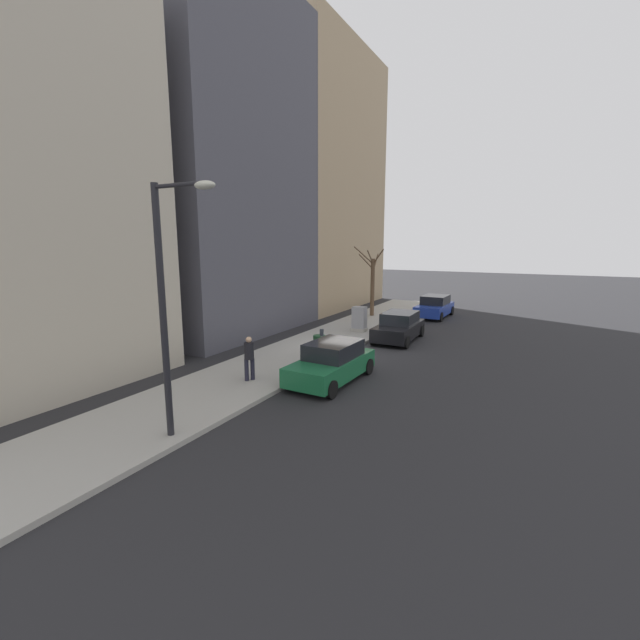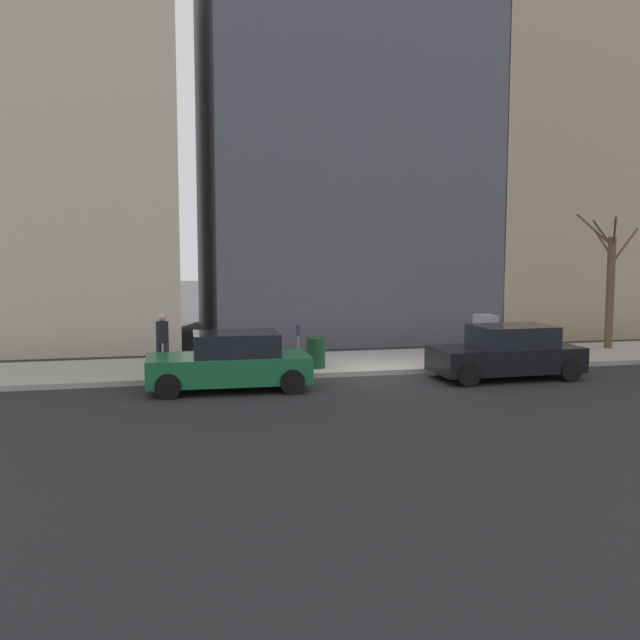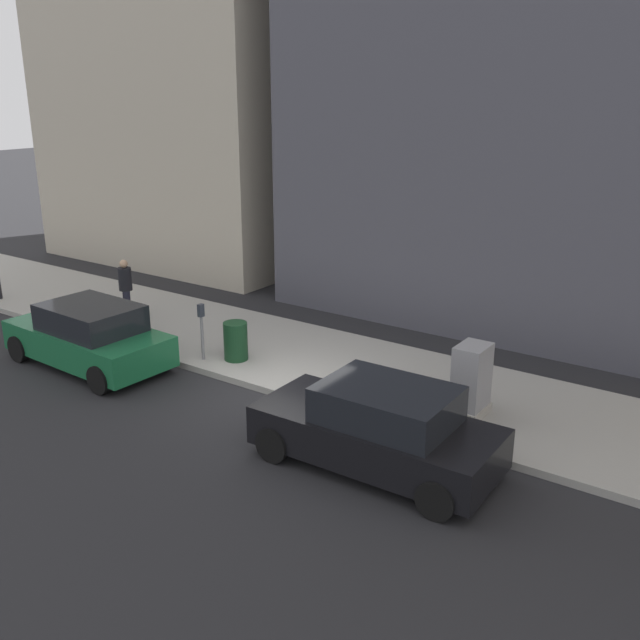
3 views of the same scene
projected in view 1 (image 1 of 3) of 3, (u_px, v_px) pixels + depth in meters
ground_plane at (354, 351)px, 20.84m from camera, size 120.00×120.00×0.00m
sidewalk at (318, 345)px, 21.75m from camera, size 4.00×36.00×0.15m
parked_car_blue at (435, 307)px, 30.08m from camera, size 2.06×4.26×1.52m
parked_car_black at (399, 327)px, 22.95m from camera, size 1.99×4.23×1.52m
parked_car_green at (332, 363)px, 16.19m from camera, size 2.06×4.26×1.52m
parking_meter at (322, 341)px, 18.69m from camera, size 0.14×0.10×1.35m
utility_box at (359, 319)px, 24.58m from camera, size 0.83×0.61×1.43m
streetlamp at (169, 292)px, 10.65m from camera, size 1.97×0.32×6.50m
bare_tree at (372, 284)px, 29.61m from camera, size 2.14×1.77×4.80m
trash_bin at (319, 345)px, 19.51m from camera, size 0.56×0.56×0.90m
pedestrian_near_meter at (249, 356)px, 15.82m from camera, size 0.36×0.37×1.66m
office_tower_left at (286, 184)px, 35.83m from camera, size 12.85×12.85×19.94m
office_block_center at (192, 169)px, 25.17m from camera, size 11.01×11.01×18.87m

